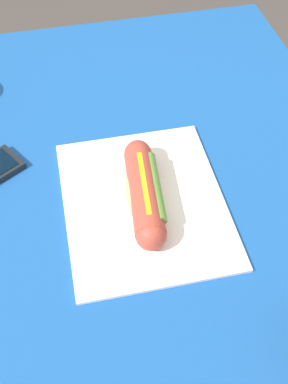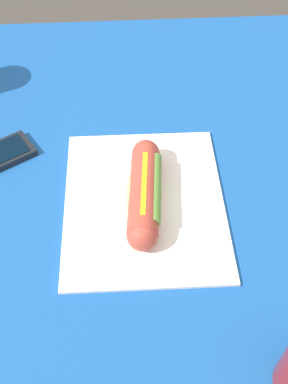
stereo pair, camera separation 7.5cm
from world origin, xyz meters
name	(u,v)px [view 2 (the right image)]	position (x,y,z in m)	size (l,w,h in m)	color
ground_plane	(135,377)	(0.00, 0.00, 0.00)	(6.00, 6.00, 0.00)	#47423D
dining_table	(129,265)	(0.00, 0.00, 0.62)	(1.22, 0.89, 0.75)	brown
paper_wrapper	(144,202)	(-0.04, 0.03, 0.75)	(0.32, 0.26, 0.01)	white
hot_dog	(145,192)	(-0.04, 0.03, 0.78)	(0.22, 0.07, 0.05)	#DBB26B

